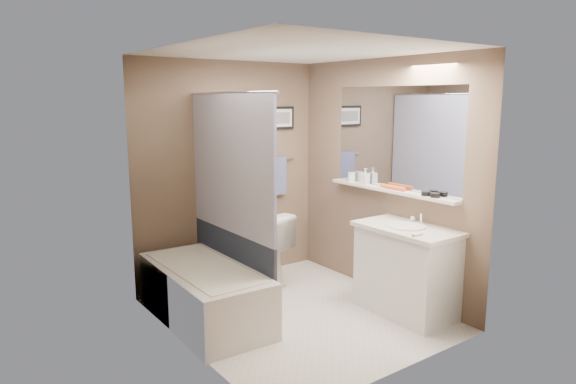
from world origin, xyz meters
TOP-DOWN VIEW (x-y plane):
  - ground at (0.00, 0.00)m, footprint 2.50×2.50m
  - ceiling at (0.00, 0.00)m, footprint 2.20×2.50m
  - wall_back at (0.00, 1.23)m, footprint 2.20×0.04m
  - wall_front at (0.00, -1.23)m, footprint 2.20×0.04m
  - wall_left at (-1.08, 0.00)m, footprint 0.04×2.50m
  - wall_right at (1.08, 0.00)m, footprint 0.04×2.50m
  - tile_surround at (-1.09, 0.50)m, footprint 0.02×1.55m
  - curtain_rod at (-0.40, 0.50)m, footprint 0.02×1.55m
  - curtain_upper at (-0.40, 0.50)m, footprint 0.03×1.45m
  - curtain_lower at (-0.40, 0.50)m, footprint 0.03×1.45m
  - mirror at (1.09, -0.15)m, footprint 0.02×1.60m
  - shelf at (1.04, -0.15)m, footprint 0.12×1.60m
  - towel_bar at (0.55, 1.22)m, footprint 0.60×0.02m
  - towel at (0.55, 1.20)m, footprint 0.34×0.05m
  - art_frame at (0.55, 1.23)m, footprint 0.62×0.02m
  - art_mat at (0.55, 1.22)m, footprint 0.56×0.00m
  - art_image at (0.55, 1.22)m, footprint 0.50×0.00m
  - door at (0.55, -1.24)m, footprint 0.80×0.02m
  - door_handle at (0.22, -1.19)m, footprint 0.10×0.02m
  - bathtub at (-0.75, 0.41)m, footprint 0.75×1.52m
  - tub_rim at (-0.75, 0.41)m, footprint 0.56×1.36m
  - toilet at (0.11, 0.91)m, footprint 0.69×0.89m
  - vanity at (0.85, -0.56)m, footprint 0.51×0.91m
  - countertop at (0.84, -0.56)m, footprint 0.54×0.96m
  - sink_basin at (0.83, -0.56)m, footprint 0.34×0.34m
  - faucet_spout at (1.03, -0.56)m, footprint 0.02×0.02m
  - faucet_knob at (1.03, -0.46)m, footprint 0.05×0.05m
  - candle_bowl_near at (1.04, -0.70)m, footprint 0.09×0.09m
  - candle_bowl_far at (1.04, -0.60)m, footprint 0.09×0.09m
  - hair_brush_front at (1.04, -0.23)m, footprint 0.05×0.22m
  - hair_brush_back at (1.04, -0.14)m, footprint 0.04×0.22m
  - pink_comb at (1.04, 0.01)m, footprint 0.04×0.16m
  - glass_jar at (1.04, 0.41)m, footprint 0.08×0.08m
  - soap_bottle at (1.04, 0.20)m, footprint 0.08×0.08m

SIDE VIEW (x-z plane):
  - ground at x=0.00m, z-range 0.00..0.00m
  - bathtub at x=-0.75m, z-range 0.00..0.50m
  - toilet at x=0.11m, z-range 0.00..0.80m
  - vanity at x=0.85m, z-range 0.00..0.80m
  - tub_rim at x=-0.75m, z-range 0.49..0.51m
  - curtain_lower at x=-0.40m, z-range 0.40..0.76m
  - countertop at x=0.84m, z-range 0.80..0.84m
  - sink_basin at x=0.83m, z-range 0.84..0.86m
  - faucet_knob at x=1.03m, z-range 0.84..0.90m
  - faucet_spout at x=1.03m, z-range 0.84..0.94m
  - tile_surround at x=-1.09m, z-range 0.00..2.00m
  - door at x=0.55m, z-range 0.00..2.00m
  - door_handle at x=0.22m, z-range 0.99..1.01m
  - shelf at x=1.04m, z-range 1.09..1.11m
  - pink_comb at x=1.04m, z-range 1.11..1.12m
  - towel at x=0.55m, z-range 0.90..1.34m
  - candle_bowl_near at x=1.04m, z-range 1.11..1.16m
  - candle_bowl_far at x=1.04m, z-range 1.11..1.16m
  - hair_brush_front at x=1.04m, z-range 1.12..1.16m
  - hair_brush_back at x=1.04m, z-range 1.12..1.16m
  - glass_jar at x=1.04m, z-range 1.11..1.22m
  - soap_bottle at x=1.04m, z-range 1.11..1.28m
  - wall_back at x=0.00m, z-range 0.00..2.40m
  - wall_front at x=0.00m, z-range 0.00..2.40m
  - wall_left at x=-1.08m, z-range 0.00..2.40m
  - wall_right at x=1.08m, z-range 0.00..2.40m
  - towel_bar at x=0.55m, z-range 1.29..1.31m
  - curtain_upper at x=-0.40m, z-range 0.76..2.04m
  - mirror at x=1.09m, z-range 1.12..2.12m
  - art_frame at x=0.55m, z-range 1.65..1.91m
  - art_mat at x=0.55m, z-range 1.68..1.88m
  - art_image at x=0.55m, z-range 1.72..1.84m
  - curtain_rod at x=-0.40m, z-range 2.04..2.06m
  - ceiling at x=0.00m, z-range 2.36..2.40m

